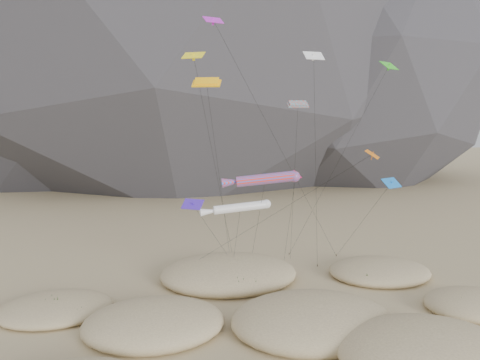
% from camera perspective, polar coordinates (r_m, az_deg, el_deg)
% --- Properties ---
extents(ground, '(500.00, 500.00, 0.00)m').
position_cam_1_polar(ground, '(41.56, 7.26, -19.62)').
color(ground, '#CCB789').
rests_on(ground, ground).
extents(dunes, '(51.11, 38.64, 3.76)m').
position_cam_1_polar(dunes, '(45.06, 3.64, -16.36)').
color(dunes, '#CCB789').
rests_on(dunes, ground).
extents(dune_grass, '(42.80, 28.14, 1.42)m').
position_cam_1_polar(dune_grass, '(44.41, 5.70, -16.57)').
color(dune_grass, black).
rests_on(dune_grass, ground).
extents(kite_stakes, '(22.75, 6.03, 0.30)m').
position_cam_1_polar(kite_stakes, '(62.15, 2.75, -10.17)').
color(kite_stakes, '#3F2D1E').
rests_on(kite_stakes, ground).
extents(rainbow_tube_kite, '(7.34, 18.24, 14.10)m').
position_cam_1_polar(rainbow_tube_kite, '(43.95, 2.80, 0.09)').
color(rainbow_tube_kite, red).
rests_on(rainbow_tube_kite, ground).
extents(white_tube_kite, '(7.49, 9.76, 10.60)m').
position_cam_1_polar(white_tube_kite, '(48.04, -0.31, -3.41)').
color(white_tube_kite, silver).
rests_on(white_tube_kite, ground).
extents(orange_parafoil, '(6.69, 15.10, 22.93)m').
position_cam_1_polar(orange_parafoil, '(46.27, -4.06, 11.48)').
color(orange_parafoil, '#FFB10D').
rests_on(orange_parafoil, ground).
extents(multi_parafoil, '(4.44, 11.95, 20.89)m').
position_cam_1_polar(multi_parafoil, '(50.58, 7.07, 8.83)').
color(multi_parafoil, red).
rests_on(multi_parafoil, ground).
extents(delta_kites, '(25.42, 20.04, 28.31)m').
position_cam_1_polar(delta_kites, '(48.54, 8.11, 7.11)').
color(delta_kites, '#B821C4').
rests_on(delta_kites, ground).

